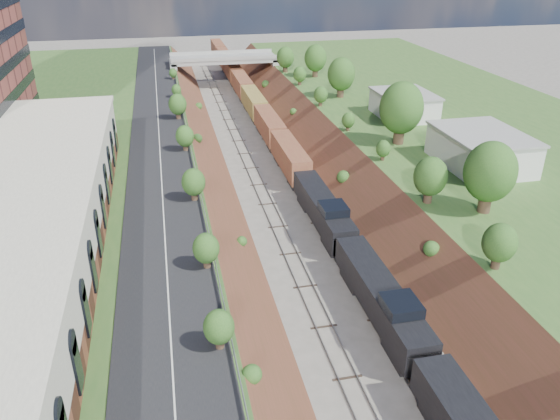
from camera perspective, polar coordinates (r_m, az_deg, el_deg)
The scene contains 15 objects.
platform_left at distance 73.14m, azimuth -25.93°, elevation 1.19°, with size 44.00×180.00×5.00m, color #365F27.
platform_right at distance 85.20m, azimuth 22.53°, elevation 5.19°, with size 44.00×180.00×5.00m, color #365F27.
embankment_left at distance 71.85m, azimuth -8.39°, elevation 1.07°, with size 7.07×180.00×7.07m, color brown.
embankment_right at distance 76.15m, azimuth 8.32°, elevation 2.56°, with size 7.07×180.00×7.07m, color brown.
rail_left_track at distance 72.70m, azimuth -1.80°, elevation 1.74°, with size 1.58×180.00×0.18m, color gray.
rail_right_track at distance 73.73m, azimuth 2.18°, elevation 2.10°, with size 1.58×180.00×0.18m, color gray.
road at distance 69.81m, azimuth -12.35°, elevation 4.48°, with size 8.00×180.00×0.10m, color black.
guardrail at distance 69.50m, azimuth -9.00°, elevation 5.12°, with size 0.10×171.00×0.70m.
commercial_building at distance 50.11m, azimuth -26.59°, elevation -2.38°, with size 14.30×62.30×7.00m.
overpass at distance 130.43m, azimuth -5.89°, elevation 14.86°, with size 24.50×8.30×7.40m.
white_building_near at distance 72.39m, azimuth 20.25°, elevation 5.88°, with size 9.00×12.00×4.00m, color silver.
white_building_far at distance 90.61m, azimuth 12.82°, elevation 10.59°, with size 8.00×10.00×3.60m, color silver.
tree_right_large at distance 58.80m, azimuth 21.11°, elevation 3.69°, with size 5.25×5.25×7.61m.
tree_left_crest at distance 34.22m, azimuth -4.81°, elevation -16.33°, with size 2.45×2.45×3.55m.
freight_train at distance 99.20m, azimuth -1.92°, elevation 9.96°, with size 2.84×160.69×4.55m.
Camera 1 is at (-14.46, -5.15, 30.09)m, focal length 35.00 mm.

